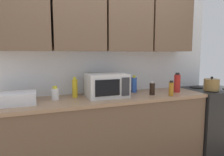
{
  "coord_description": "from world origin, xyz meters",
  "views": [
    {
      "loc": [
        -0.81,
        -2.59,
        1.43
      ],
      "look_at": [
        0.08,
        -0.25,
        1.12
      ],
      "focal_mm": 32.79,
      "sensor_mm": 36.0,
      "label": 1
    }
  ],
  "objects_px": {
    "kettle": "(211,85)",
    "dish_rack": "(17,98)",
    "stove_range": "(210,118)",
    "bottle_white_jar": "(55,94)",
    "bottle_blue_cleaner": "(134,85)",
    "bottle_amber_vinegar": "(171,89)",
    "microwave": "(106,85)",
    "bottle_red_sauce": "(177,83)",
    "bottle_yellow_mustard": "(75,88)",
    "bottle_soy_dark": "(152,89)"
  },
  "relations": [
    {
      "from": "dish_rack",
      "to": "bottle_amber_vinegar",
      "type": "bearing_deg",
      "value": -7.05
    },
    {
      "from": "dish_rack",
      "to": "bottle_yellow_mustard",
      "type": "bearing_deg",
      "value": 10.4
    },
    {
      "from": "microwave",
      "to": "bottle_yellow_mustard",
      "type": "relative_size",
      "value": 1.98
    },
    {
      "from": "bottle_amber_vinegar",
      "to": "bottle_red_sauce",
      "type": "xyz_separation_m",
      "value": [
        0.22,
        0.17,
        0.04
      ]
    },
    {
      "from": "kettle",
      "to": "bottle_amber_vinegar",
      "type": "height_order",
      "value": "kettle"
    },
    {
      "from": "bottle_white_jar",
      "to": "bottle_blue_cleaner",
      "type": "bearing_deg",
      "value": 4.89
    },
    {
      "from": "kettle",
      "to": "bottle_red_sauce",
      "type": "relative_size",
      "value": 0.78
    },
    {
      "from": "dish_rack",
      "to": "bottle_white_jar",
      "type": "relative_size",
      "value": 2.44
    },
    {
      "from": "kettle",
      "to": "bottle_amber_vinegar",
      "type": "bearing_deg",
      "value": -175.39
    },
    {
      "from": "stove_range",
      "to": "bottle_yellow_mustard",
      "type": "height_order",
      "value": "bottle_yellow_mustard"
    },
    {
      "from": "kettle",
      "to": "dish_rack",
      "type": "xyz_separation_m",
      "value": [
        -2.47,
        0.16,
        -0.03
      ]
    },
    {
      "from": "stove_range",
      "to": "bottle_amber_vinegar",
      "type": "distance_m",
      "value": 1.05
    },
    {
      "from": "dish_rack",
      "to": "stove_range",
      "type": "bearing_deg",
      "value": -0.43
    },
    {
      "from": "kettle",
      "to": "dish_rack",
      "type": "distance_m",
      "value": 2.48
    },
    {
      "from": "kettle",
      "to": "microwave",
      "type": "relative_size",
      "value": 0.42
    },
    {
      "from": "bottle_yellow_mustard",
      "to": "bottle_blue_cleaner",
      "type": "xyz_separation_m",
      "value": [
        0.81,
        0.04,
        -0.01
      ]
    },
    {
      "from": "dish_rack",
      "to": "bottle_soy_dark",
      "type": "distance_m",
      "value": 1.57
    },
    {
      "from": "microwave",
      "to": "dish_rack",
      "type": "distance_m",
      "value": 0.99
    },
    {
      "from": "bottle_white_jar",
      "to": "kettle",
      "type": "bearing_deg",
      "value": -6.21
    },
    {
      "from": "bottle_blue_cleaner",
      "to": "bottle_amber_vinegar",
      "type": "bearing_deg",
      "value": -49.02
    },
    {
      "from": "dish_rack",
      "to": "bottle_yellow_mustard",
      "type": "relative_size",
      "value": 1.57
    },
    {
      "from": "stove_range",
      "to": "bottle_white_jar",
      "type": "bearing_deg",
      "value": 177.81
    },
    {
      "from": "dish_rack",
      "to": "bottle_yellow_mustard",
      "type": "height_order",
      "value": "bottle_yellow_mustard"
    },
    {
      "from": "bottle_blue_cleaner",
      "to": "bottle_red_sauce",
      "type": "xyz_separation_m",
      "value": [
        0.55,
        -0.2,
        0.02
      ]
    },
    {
      "from": "bottle_yellow_mustard",
      "to": "bottle_white_jar",
      "type": "relative_size",
      "value": 1.56
    },
    {
      "from": "kettle",
      "to": "bottle_red_sauce",
      "type": "xyz_separation_m",
      "value": [
        -0.49,
        0.11,
        0.03
      ]
    },
    {
      "from": "microwave",
      "to": "bottle_amber_vinegar",
      "type": "height_order",
      "value": "microwave"
    },
    {
      "from": "stove_range",
      "to": "bottle_yellow_mustard",
      "type": "bearing_deg",
      "value": 176.17
    },
    {
      "from": "stove_range",
      "to": "microwave",
      "type": "distance_m",
      "value": 1.75
    },
    {
      "from": "bottle_soy_dark",
      "to": "bottle_white_jar",
      "type": "bearing_deg",
      "value": 172.46
    },
    {
      "from": "stove_range",
      "to": "bottle_soy_dark",
      "type": "relative_size",
      "value": 5.38
    },
    {
      "from": "bottle_amber_vinegar",
      "to": "microwave",
      "type": "bearing_deg",
      "value": 163.15
    },
    {
      "from": "bottle_blue_cleaner",
      "to": "bottle_white_jar",
      "type": "relative_size",
      "value": 1.45
    },
    {
      "from": "dish_rack",
      "to": "bottle_red_sauce",
      "type": "bearing_deg",
      "value": -1.32
    },
    {
      "from": "dish_rack",
      "to": "bottle_yellow_mustard",
      "type": "distance_m",
      "value": 0.64
    },
    {
      "from": "bottle_red_sauce",
      "to": "stove_range",
      "type": "bearing_deg",
      "value": 2.23
    },
    {
      "from": "bottle_amber_vinegar",
      "to": "bottle_blue_cleaner",
      "type": "xyz_separation_m",
      "value": [
        -0.32,
        0.37,
        0.01
      ]
    },
    {
      "from": "stove_range",
      "to": "kettle",
      "type": "height_order",
      "value": "kettle"
    },
    {
      "from": "kettle",
      "to": "bottle_yellow_mustard",
      "type": "xyz_separation_m",
      "value": [
        -1.85,
        0.28,
        0.02
      ]
    },
    {
      "from": "bottle_amber_vinegar",
      "to": "bottle_white_jar",
      "type": "distance_m",
      "value": 1.4
    },
    {
      "from": "microwave",
      "to": "dish_rack",
      "type": "height_order",
      "value": "microwave"
    },
    {
      "from": "stove_range",
      "to": "kettle",
      "type": "bearing_deg",
      "value": -140.53
    },
    {
      "from": "bottle_amber_vinegar",
      "to": "bottle_white_jar",
      "type": "height_order",
      "value": "bottle_amber_vinegar"
    },
    {
      "from": "bottle_amber_vinegar",
      "to": "bottle_yellow_mustard",
      "type": "distance_m",
      "value": 1.18
    },
    {
      "from": "kettle",
      "to": "bottle_red_sauce",
      "type": "height_order",
      "value": "bottle_red_sauce"
    },
    {
      "from": "bottle_soy_dark",
      "to": "bottle_white_jar",
      "type": "xyz_separation_m",
      "value": [
        -1.17,
        0.16,
        -0.01
      ]
    },
    {
      "from": "microwave",
      "to": "dish_rack",
      "type": "relative_size",
      "value": 1.26
    },
    {
      "from": "bottle_soy_dark",
      "to": "bottle_red_sauce",
      "type": "relative_size",
      "value": 0.65
    },
    {
      "from": "kettle",
      "to": "bottle_red_sauce",
      "type": "bearing_deg",
      "value": 166.85
    },
    {
      "from": "bottle_red_sauce",
      "to": "microwave",
      "type": "bearing_deg",
      "value": 176.49
    }
  ]
}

